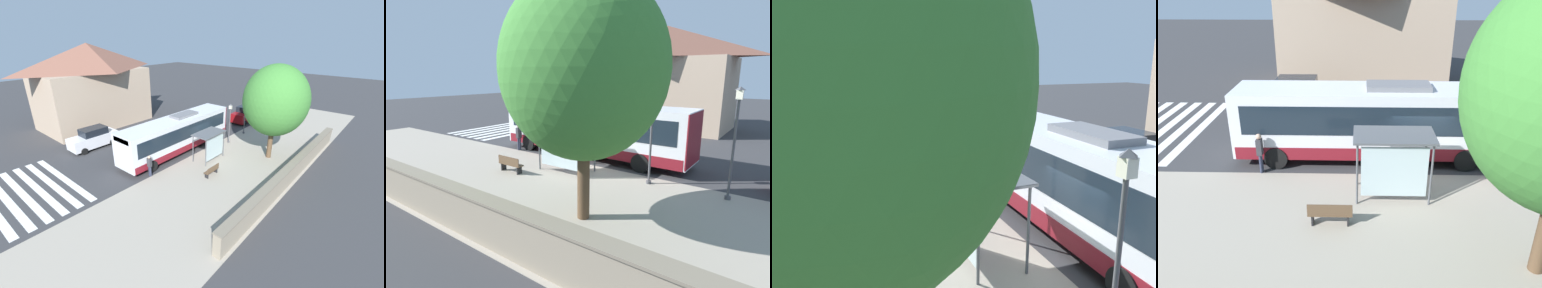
% 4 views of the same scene
% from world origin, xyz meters
% --- Properties ---
extents(ground_plane, '(120.00, 120.00, 0.00)m').
position_xyz_m(ground_plane, '(0.00, 0.00, 0.00)').
color(ground_plane, '#353538').
rests_on(ground_plane, ground).
extents(sidewalk_plaza, '(9.00, 44.00, 0.02)m').
position_xyz_m(sidewalk_plaza, '(-4.50, 0.00, 0.01)').
color(sidewalk_plaza, '#9E9384').
rests_on(sidewalk_plaza, ground).
extents(crosswalk_stripes, '(9.00, 5.25, 0.01)m').
position_xyz_m(crosswalk_stripes, '(5.00, 13.71, 0.00)').
color(crosswalk_stripes, silver).
rests_on(crosswalk_stripes, ground).
extents(stone_wall, '(0.60, 20.00, 1.47)m').
position_xyz_m(stone_wall, '(-8.55, 0.00, 0.74)').
color(stone_wall, gray).
rests_on(stone_wall, ground).
extents(background_building, '(7.66, 12.46, 9.42)m').
position_xyz_m(background_building, '(15.05, 2.35, 4.85)').
color(background_building, tan).
rests_on(background_building, ground).
extents(bus, '(2.65, 12.31, 3.50)m').
position_xyz_m(bus, '(1.67, 1.84, 1.82)').
color(bus, silver).
rests_on(bus, ground).
extents(bus_shelter, '(1.68, 2.93, 2.52)m').
position_xyz_m(bus_shelter, '(-1.72, 1.34, 2.08)').
color(bus_shelter, '#515459').
rests_on(bus_shelter, ground).
extents(pedestrian, '(0.34, 0.24, 1.78)m').
position_xyz_m(pedestrian, '(0.09, 6.73, 1.05)').
color(pedestrian, '#2D3347').
rests_on(pedestrian, ground).
extents(bench, '(0.40, 1.50, 0.88)m').
position_xyz_m(bench, '(-3.55, 3.54, 0.47)').
color(bench, brown).
rests_on(bench, ground).
extents(street_lamp_near, '(0.28, 0.28, 4.59)m').
position_xyz_m(street_lamp_near, '(-0.71, -6.37, 2.71)').
color(street_lamp_near, '#4C4C51').
rests_on(street_lamp_near, ground).
extents(street_lamp_far, '(0.28, 0.28, 4.07)m').
position_xyz_m(street_lamp_far, '(-0.89, -3.01, 2.42)').
color(street_lamp_far, '#4C4C51').
rests_on(street_lamp_far, ground).
extents(shade_tree, '(5.43, 5.43, 8.19)m').
position_xyz_m(shade_tree, '(-5.50, -2.48, 5.19)').
color(shade_tree, brown).
rests_on(shade_tree, ground).
extents(parked_car_behind_bus, '(1.89, 4.05, 2.03)m').
position_xyz_m(parked_car_behind_bus, '(1.35, -10.14, 0.98)').
color(parked_car_behind_bus, maroon).
rests_on(parked_car_behind_bus, ground).
extents(parked_car_far_lane, '(1.90, 4.60, 1.99)m').
position_xyz_m(parked_car_far_lane, '(8.58, 6.54, 0.97)').
color(parked_car_far_lane, silver).
rests_on(parked_car_far_lane, ground).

